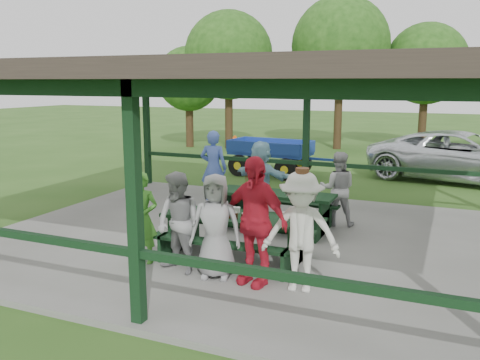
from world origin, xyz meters
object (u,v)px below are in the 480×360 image
at_px(contestant_grey_left, 179,223).
at_px(spectator_lblue, 261,178).
at_px(contestant_grey_mid, 216,226).
at_px(contestant_white_fedora, 301,232).
at_px(pickup_truck, 463,157).
at_px(contestant_red, 254,221).
at_px(farm_trailer, 271,156).
at_px(picnic_table_far, 275,206).
at_px(picnic_table_near, 235,232).
at_px(spectator_blue, 214,168).
at_px(spectator_grey, 338,189).
at_px(contestant_green, 142,218).

distance_m(contestant_grey_left, spectator_lblue, 3.84).
relative_size(contestant_grey_left, contestant_grey_mid, 0.99).
xyz_separation_m(contestant_white_fedora, pickup_truck, (2.20, 10.31, -0.20)).
distance_m(contestant_red, farm_trailer, 9.57).
distance_m(picnic_table_far, contestant_grey_left, 3.00).
bearing_deg(picnic_table_far, contestant_red, -77.05).
xyz_separation_m(spectator_lblue, farm_trailer, (-1.65, 5.30, -0.32)).
relative_size(picnic_table_far, contestant_white_fedora, 1.34).
xyz_separation_m(contestant_grey_left, contestant_red, (1.25, 0.04, 0.16)).
relative_size(picnic_table_near, contestant_grey_left, 1.56).
relative_size(contestant_red, contestant_white_fedora, 1.07).
distance_m(contestant_grey_left, contestant_red, 1.26).
relative_size(spectator_blue, pickup_truck, 0.33).
xyz_separation_m(picnic_table_near, pickup_truck, (3.60, 9.45, 0.21)).
relative_size(contestant_grey_mid, spectator_grey, 1.04).
bearing_deg(pickup_truck, picnic_table_far, 167.10).
distance_m(picnic_table_near, contestant_white_fedora, 1.69).
bearing_deg(spectator_grey, farm_trailer, -70.67).
relative_size(contestant_green, spectator_lblue, 0.90).
bearing_deg(farm_trailer, spectator_blue, -81.89).
distance_m(contestant_green, contestant_grey_left, 0.81).
bearing_deg(contestant_white_fedora, farm_trailer, 105.90).
xyz_separation_m(contestant_grey_mid, spectator_blue, (-2.08, 4.21, 0.10)).
height_order(picnic_table_near, spectator_lblue, spectator_lblue).
xyz_separation_m(picnic_table_far, contestant_grey_left, (-0.59, -2.93, 0.33)).
relative_size(contestant_grey_mid, farm_trailer, 0.45).
relative_size(contestant_grey_left, spectator_grey, 1.03).
height_order(spectator_lblue, pickup_truck, spectator_lblue).
bearing_deg(contestant_green, pickup_truck, 54.75).
relative_size(contestant_red, pickup_truck, 0.34).
bearing_deg(pickup_truck, spectator_lblue, 159.82).
bearing_deg(contestant_grey_mid, contestant_grey_left, 170.60).
distance_m(contestant_grey_mid, pickup_truck, 10.92).
height_order(picnic_table_near, contestant_green, contestant_green).
relative_size(contestant_red, spectator_blue, 1.06).
height_order(contestant_grey_mid, contestant_red, contestant_red).
distance_m(picnic_table_near, pickup_truck, 10.12).
xyz_separation_m(picnic_table_near, spectator_blue, (-2.02, 3.33, 0.44)).
bearing_deg(picnic_table_near, contestant_grey_mid, -85.91).
distance_m(contestant_green, spectator_grey, 4.30).
bearing_deg(spectator_blue, contestant_white_fedora, 121.99).
bearing_deg(farm_trailer, contestant_grey_left, -74.27).
xyz_separation_m(contestant_grey_left, pickup_truck, (4.15, 10.38, -0.12)).
bearing_deg(pickup_truck, contestant_grey_left, 170.87).
bearing_deg(pickup_truck, picnic_table_near, 171.83).
height_order(picnic_table_near, pickup_truck, pickup_truck).
relative_size(contestant_grey_mid, spectator_blue, 0.89).
distance_m(picnic_table_near, spectator_blue, 3.92).
bearing_deg(farm_trailer, pickup_truck, 16.98).
bearing_deg(contestant_grey_mid, farm_trailer, 90.27).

